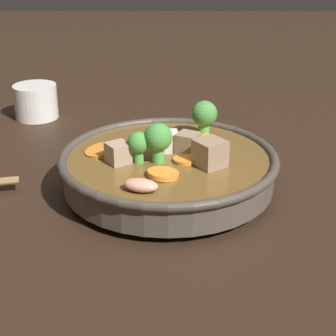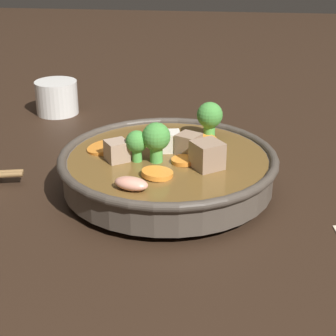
# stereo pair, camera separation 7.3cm
# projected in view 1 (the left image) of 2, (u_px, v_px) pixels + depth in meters

# --- Properties ---
(ground_plane) EXTENTS (3.00, 3.00, 0.00)m
(ground_plane) POSITION_uv_depth(u_px,v_px,m) (168.00, 191.00, 0.75)
(ground_plane) COLOR black
(stirfry_bowl) EXTENTS (0.29, 0.29, 0.10)m
(stirfry_bowl) POSITION_uv_depth(u_px,v_px,m) (168.00, 166.00, 0.73)
(stirfry_bowl) COLOR #51473D
(stirfry_bowl) RESTS_ON ground_plane
(tea_cup) EXTENTS (0.08, 0.08, 0.06)m
(tea_cup) POSITION_uv_depth(u_px,v_px,m) (35.00, 101.00, 1.00)
(tea_cup) COLOR white
(tea_cup) RESTS_ON ground_plane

